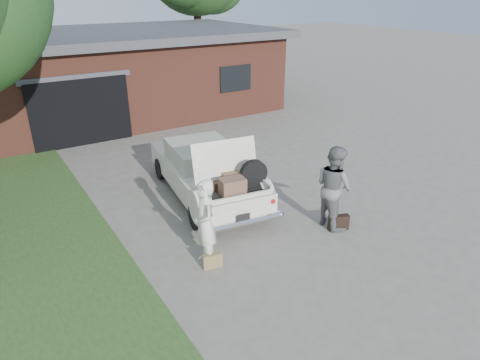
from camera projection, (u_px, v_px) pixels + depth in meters
ground at (255, 237)px, 9.14m from camera, size 90.00×90.00×0.00m
house at (119, 72)px, 17.74m from camera, size 12.80×7.80×3.30m
sedan at (206, 171)px, 10.67m from camera, size 2.37×4.74×1.86m
woman_left at (205, 224)px, 7.92m from camera, size 0.53×0.70×1.74m
woman_right at (334, 187)px, 9.25m from camera, size 0.76×0.94×1.85m
suitcase_left at (212, 261)px, 8.07m from camera, size 0.40×0.19×0.29m
suitcase_right at (339, 223)px, 9.34m from camera, size 0.47×0.30×0.35m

